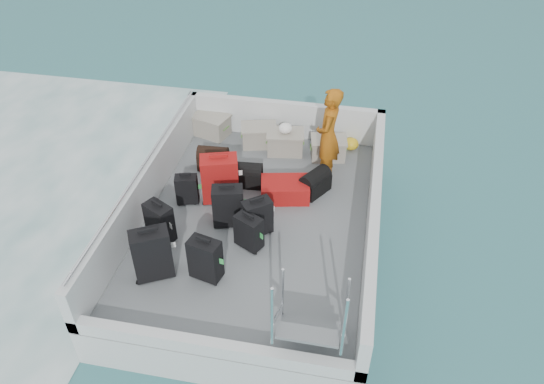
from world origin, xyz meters
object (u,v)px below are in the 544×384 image
Objects in this scene: suitcase_5 at (220,179)px; suitcase_7 at (257,218)px; crate_3 at (328,149)px; suitcase_6 at (249,232)px; crate_1 at (259,136)px; passenger at (328,135)px; suitcase_4 at (228,206)px; suitcase_2 at (187,190)px; suitcase_1 at (160,223)px; suitcase_8 at (285,190)px; suitcase_0 at (152,255)px; crate_0 at (211,126)px; suitcase_3 at (205,260)px; crate_2 at (285,143)px.

suitcase_7 is at bearing -59.50° from suitcase_5.
suitcase_6 is at bearing -109.28° from crate_3.
crate_1 is 1.62m from passenger.
suitcase_7 is 2.38m from crate_1.
crate_1 is at bearing 127.16° from suitcase_6.
suitcase_7 is at bearing -27.79° from suitcase_4.
suitcase_2 is at bearing -112.23° from crate_1.
suitcase_1 reaches higher than suitcase_8.
suitcase_4 is 1.12× the size of crate_1.
suitcase_6 is (1.12, 0.79, -0.12)m from suitcase_0.
crate_1 is (0.70, 3.42, -0.21)m from suitcase_0.
suitcase_4 reaches higher than suitcase_6.
suitcase_6 is (1.29, 0.09, -0.04)m from suitcase_1.
crate_0 is (-1.42, 2.50, -0.11)m from suitcase_7.
suitcase_8 is 1.37m from crate_3.
suitcase_0 is 1.37m from suitcase_6.
suitcase_8 is at bearing 37.94° from suitcase_7.
suitcase_2 is at bearing 63.48° from suitcase_0.
suitcase_3 is at bearing -77.21° from suitcase_2.
suitcase_1 is 1.29m from suitcase_6.
suitcase_8 is at bearing 67.77° from suitcase_1.
passenger is (2.25, -0.92, 0.63)m from crate_0.
suitcase_4 is 2.57m from crate_0.
crate_2 is at bearing 90.64° from suitcase_1.
suitcase_0 is at bearing -173.66° from suitcase_7.
crate_3 is at bearing 25.49° from suitcase_2.
passenger reaches higher than suitcase_4.
suitcase_6 is 0.93× the size of crate_3.
suitcase_5 is at bearing 153.23° from suitcase_6.
suitcase_5 is at bearing -55.57° from passenger.
crate_0 is 1.04× the size of crate_1.
suitcase_3 is at bearing -6.12° from suitcase_1.
suitcase_1 is 3.34m from crate_3.
suitcase_6 is 0.91× the size of crate_1.
suitcase_7 is at bearing -60.37° from crate_0.
suitcase_8 is (1.48, 0.42, -0.10)m from suitcase_2.
suitcase_3 is 1.08× the size of crate_1.
suitcase_8 is (1.60, 1.29, -0.16)m from suitcase_1.
suitcase_3 is 3.40m from crate_3.
passenger is at bearing -51.88° from suitcase_8.
suitcase_1 is at bearing 117.21° from suitcase_8.
passenger is (1.29, 1.47, 0.48)m from suitcase_4.
suitcase_0 is 1.25× the size of crate_0.
suitcase_5 reaches higher than suitcase_6.
crate_0 is (-0.96, 2.38, -0.15)m from suitcase_4.
passenger is (0.57, 0.68, 0.66)m from suitcase_8.
suitcase_2 is 2.64m from crate_3.
crate_0 is (-0.25, 3.60, -0.20)m from suitcase_0.
crate_3 is at bearing 78.62° from suitcase_1.
suitcase_0 is 1.43× the size of suitcase_6.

